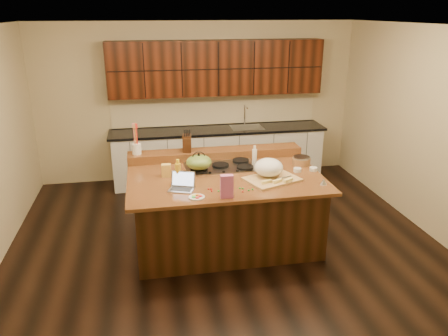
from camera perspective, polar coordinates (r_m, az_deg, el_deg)
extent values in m
cube|color=black|center=(5.84, 0.09, -9.48)|extent=(5.50, 5.00, 0.01)
cube|color=silver|center=(5.09, 0.11, 18.16)|extent=(5.50, 5.00, 0.01)
cube|color=tan|center=(7.71, -3.39, 8.60)|extent=(5.50, 0.01, 2.70)
cube|color=tan|center=(3.07, 8.95, -9.95)|extent=(5.50, 0.01, 2.70)
cube|color=tan|center=(6.40, 25.21, 4.35)|extent=(0.01, 5.00, 2.70)
cube|color=black|center=(5.63, 0.09, -5.53)|extent=(2.22, 1.42, 0.88)
cube|color=black|center=(5.45, 0.10, -1.16)|extent=(2.40, 1.60, 0.04)
cube|color=black|center=(6.07, -1.13, 1.88)|extent=(2.40, 0.30, 0.12)
cube|color=gray|center=(5.72, -0.46, 0.14)|extent=(0.92, 0.52, 0.02)
cylinder|color=black|center=(5.79, -3.61, 0.59)|extent=(0.22, 0.22, 0.03)
cylinder|color=black|center=(5.89, 2.19, 0.95)|extent=(0.22, 0.22, 0.03)
cylinder|color=black|center=(5.55, -3.27, -0.29)|extent=(0.22, 0.22, 0.03)
cylinder|color=black|center=(5.65, 2.77, 0.10)|extent=(0.22, 0.22, 0.03)
cylinder|color=black|center=(5.71, -0.46, 0.35)|extent=(0.22, 0.22, 0.03)
cube|color=silver|center=(7.66, -0.71, 1.60)|extent=(3.60, 0.62, 0.90)
cube|color=black|center=(7.53, -0.72, 5.00)|extent=(3.70, 0.66, 0.04)
cube|color=gray|center=(7.62, 3.00, 5.28)|extent=(0.55, 0.42, 0.01)
cylinder|color=gray|center=(7.75, 2.71, 6.93)|extent=(0.02, 0.02, 0.36)
cube|color=black|center=(7.48, -0.96, 12.94)|extent=(3.60, 0.34, 0.90)
cube|color=tan|center=(7.76, -1.13, 7.58)|extent=(3.60, 0.03, 0.50)
ellipsoid|color=black|center=(5.51, -3.30, 0.73)|extent=(0.25, 0.25, 0.17)
ellipsoid|color=#58752E|center=(5.51, -3.30, 0.76)|extent=(0.34, 0.34, 0.18)
cube|color=#B7B7BC|center=(5.02, -5.61, -2.83)|extent=(0.33, 0.28, 0.01)
cube|color=black|center=(5.02, -5.61, -2.74)|extent=(0.26, 0.19, 0.00)
cube|color=#B7B7BC|center=(5.07, -5.35, -1.40)|extent=(0.28, 0.15, 0.18)
cube|color=silver|center=(5.07, -5.37, -1.42)|extent=(0.25, 0.13, 0.15)
cylinder|color=gold|center=(5.12, -6.01, -0.86)|extent=(0.08, 0.08, 0.27)
cylinder|color=silver|center=(5.68, 3.99, 1.24)|extent=(0.08, 0.08, 0.25)
cube|color=tan|center=(5.31, 6.29, -1.48)|extent=(0.73, 0.63, 0.03)
ellipsoid|color=white|center=(5.34, 5.85, 0.08)|extent=(0.35, 0.35, 0.22)
cube|color=#EDD872|center=(5.14, 5.58, -1.81)|extent=(0.13, 0.04, 0.04)
cube|color=#EDD872|center=(5.18, 6.99, -1.70)|extent=(0.13, 0.04, 0.04)
cube|color=#EDD872|center=(5.22, 8.39, -1.60)|extent=(0.13, 0.04, 0.04)
cylinder|color=gray|center=(5.32, 7.74, -1.26)|extent=(0.23, 0.10, 0.01)
cylinder|color=white|center=(5.64, 9.57, -0.24)|extent=(0.13, 0.13, 0.04)
cylinder|color=white|center=(5.71, 11.60, -0.14)|extent=(0.13, 0.13, 0.04)
cylinder|color=white|center=(6.05, 10.25, 1.11)|extent=(0.12, 0.12, 0.04)
cylinder|color=#996B3F|center=(5.90, 10.07, 0.87)|extent=(0.31, 0.31, 0.09)
cone|color=silver|center=(5.29, 12.87, -1.74)|extent=(0.10, 0.10, 0.07)
cube|color=#C65D98|center=(4.77, 0.37, -2.41)|extent=(0.14, 0.08, 0.26)
cylinder|color=white|center=(4.82, -3.59, -3.81)|extent=(0.22, 0.22, 0.01)
cube|color=#E3B650|center=(5.43, -7.55, -0.31)|extent=(0.12, 0.09, 0.16)
cylinder|color=white|center=(5.96, -11.34, 2.45)|extent=(0.15, 0.15, 0.14)
cube|color=black|center=(5.97, -4.86, 3.25)|extent=(0.14, 0.20, 0.23)
ellipsoid|color=red|center=(4.96, -1.62, -3.02)|extent=(0.02, 0.02, 0.02)
ellipsoid|color=#198C26|center=(4.96, -0.71, -3.02)|extent=(0.02, 0.02, 0.02)
ellipsoid|color=red|center=(5.01, -2.04, -2.76)|extent=(0.02, 0.02, 0.02)
ellipsoid|color=#198C26|center=(4.99, 3.24, -2.92)|extent=(0.02, 0.02, 0.02)
ellipsoid|color=red|center=(4.96, 1.07, -3.03)|extent=(0.02, 0.02, 0.02)
ellipsoid|color=#198C26|center=(5.01, 3.75, -2.80)|extent=(0.02, 0.02, 0.02)
ellipsoid|color=red|center=(4.95, 2.45, -3.09)|extent=(0.02, 0.02, 0.02)
ellipsoid|color=#198C26|center=(5.04, 2.10, -2.64)|extent=(0.02, 0.02, 0.02)
ellipsoid|color=red|center=(5.06, 0.15, -2.52)|extent=(0.02, 0.02, 0.02)
ellipsoid|color=#198C26|center=(5.03, 2.47, -2.70)|extent=(0.02, 0.02, 0.02)
ellipsoid|color=red|center=(5.02, -1.69, -2.75)|extent=(0.02, 0.02, 0.02)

